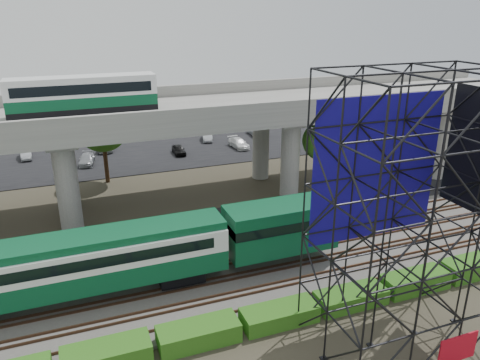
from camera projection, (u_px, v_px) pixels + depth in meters
name	position (u px, v px, depth m)	size (l,w,h in m)	color
ground	(238.00, 288.00, 31.49)	(140.00, 140.00, 0.00)	#474233
ballast_bed	(228.00, 272.00, 33.21)	(90.00, 12.00, 0.20)	slate
service_road	(196.00, 224.00, 40.67)	(90.00, 5.00, 0.08)	black
parking_lot	(147.00, 151.00, 61.25)	(90.00, 18.00, 0.08)	black
harbor_water	(123.00, 116.00, 80.53)	(140.00, 40.00, 0.03)	#3F5467
rail_tracks	(228.00, 270.00, 33.15)	(90.00, 9.52, 0.16)	#472D1E
commuter_train	(111.00, 257.00, 29.61)	(29.30, 3.06, 4.30)	black
overpass	(170.00, 119.00, 42.45)	(80.00, 12.00, 12.40)	#9E9B93
scaffold_tower	(409.00, 220.00, 24.04)	(9.36, 6.36, 15.00)	black
hedge_strip	(279.00, 314.00, 27.87)	(34.60, 1.80, 1.20)	#2D5F15
trees	(127.00, 151.00, 42.15)	(40.94, 16.94, 7.69)	#382314
suv	(38.00, 246.00, 35.51)	(2.07, 4.48, 1.25)	black
parked_cars	(156.00, 146.00, 61.27)	(38.18, 9.51, 1.22)	silver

